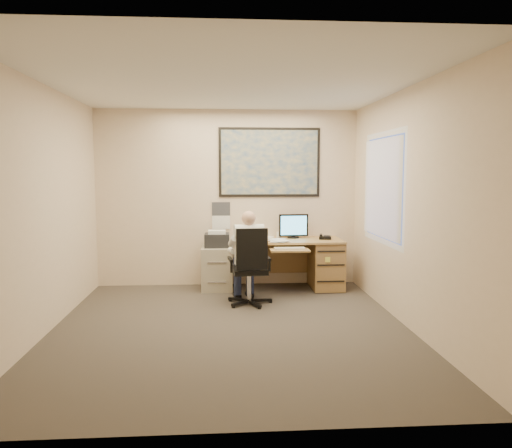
{
  "coord_description": "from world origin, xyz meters",
  "views": [
    {
      "loc": [
        -0.1,
        -5.46,
        1.76
      ],
      "look_at": [
        0.38,
        1.3,
        1.05
      ],
      "focal_mm": 35.0,
      "sensor_mm": 36.0,
      "label": 1
    }
  ],
  "objects": [
    {
      "name": "desk",
      "position": [
        1.24,
        1.9,
        0.44
      ],
      "size": [
        1.6,
        0.97,
        1.11
      ],
      "color": "tan",
      "rests_on": "ground"
    },
    {
      "name": "wall_calendar",
      "position": [
        -0.1,
        2.24,
        1.08
      ],
      "size": [
        0.28,
        0.01,
        0.42
      ],
      "primitive_type": "cube",
      "color": "white",
      "rests_on": "room_shell"
    },
    {
      "name": "person",
      "position": [
        0.27,
        1.08,
        0.62
      ],
      "size": [
        0.61,
        0.78,
        1.24
      ],
      "primitive_type": null,
      "rotation": [
        0.0,
        0.0,
        0.16
      ],
      "color": "white",
      "rests_on": "office_chair"
    },
    {
      "name": "filing_cabinet",
      "position": [
        -0.16,
        1.93,
        0.38
      ],
      "size": [
        0.47,
        0.56,
        0.89
      ],
      "rotation": [
        0.0,
        0.0,
        -0.02
      ],
      "color": "#A89E87",
      "rests_on": "ground"
    },
    {
      "name": "office_chair",
      "position": [
        0.26,
        1.0,
        0.3
      ],
      "size": [
        0.68,
        0.68,
        1.04
      ],
      "rotation": [
        0.0,
        0.0,
        0.1
      ],
      "color": "black",
      "rests_on": "ground"
    },
    {
      "name": "world_map",
      "position": [
        0.65,
        2.23,
        1.9
      ],
      "size": [
        1.56,
        0.03,
        1.06
      ],
      "primitive_type": "cube",
      "color": "#1E4C93",
      "rests_on": "room_shell"
    },
    {
      "name": "room_shell",
      "position": [
        0.0,
        0.0,
        1.35
      ],
      "size": [
        4.0,
        4.5,
        2.7
      ],
      "color": "#3D362F",
      "rests_on": "ground"
    },
    {
      "name": "window_blinds",
      "position": [
        1.97,
        0.8,
        1.55
      ],
      "size": [
        0.06,
        1.4,
        1.3
      ],
      "primitive_type": null,
      "color": "beige",
      "rests_on": "room_shell"
    }
  ]
}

